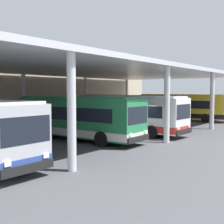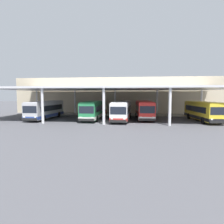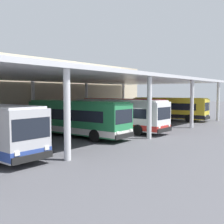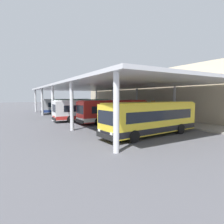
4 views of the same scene
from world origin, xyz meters
The scene contains 11 objects.
ground_plane centered at (0.00, 0.00, 0.00)m, with size 200.00×200.00×0.00m, color #47474C.
platform_kerb centered at (0.00, 11.75, 0.09)m, with size 42.00×4.50×0.18m, color gray.
station_building_facade centered at (0.00, 15.00, 4.15)m, with size 48.00×1.60×8.31m, color #C1B293.
canopy_shelter centered at (0.00, 5.50, 5.29)m, with size 40.00×17.00×5.55m.
bus_second_bay centered at (-2.79, 3.33, 1.66)m, with size 2.81×10.56×3.17m.
bus_middle_bay centered at (2.26, 2.39, 1.66)m, with size 2.93×10.60×3.17m.
bus_far_bay centered at (6.09, 4.68, 1.66)m, with size 3.02×10.62×3.17m.
bus_departing centered at (15.48, 3.26, 1.66)m, with size 3.34×10.69×3.17m.
bench_waiting centered at (1.10, 11.82, 0.66)m, with size 1.80×0.45×0.92m.
trash_bin centered at (-1.96, 11.94, 0.68)m, with size 0.52×0.52×0.98m.
banner_sign centered at (7.39, 10.94, 1.98)m, with size 0.70×0.12×3.20m.
Camera 3 is at (-19.93, -14.14, 3.93)m, focal length 43.86 mm.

